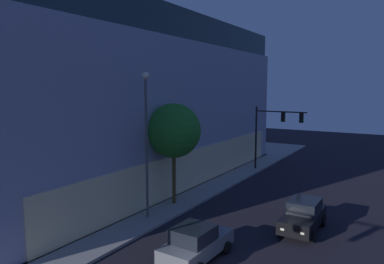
{
  "coord_description": "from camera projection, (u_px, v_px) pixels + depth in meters",
  "views": [
    {
      "loc": [
        -11.28,
        -6.48,
        8.21
      ],
      "look_at": [
        7.23,
        4.81,
        5.56
      ],
      "focal_mm": 33.6,
      "sensor_mm": 36.0,
      "label": 1
    }
  ],
  "objects": [
    {
      "name": "traffic_light_far_corner",
      "position": [
        274.0,
        126.0,
        34.79
      ],
      "size": [
        0.54,
        5.1,
        6.26
      ],
      "color": "black",
      "rests_on": "sidewalk_corner"
    },
    {
      "name": "street_lamp_sidewalk",
      "position": [
        146.0,
        129.0,
        21.93
      ],
      "size": [
        0.44,
        0.44,
        9.04
      ],
      "color": "#505050",
      "rests_on": "sidewalk_corner"
    },
    {
      "name": "sidewalk_tree",
      "position": [
        174.0,
        131.0,
        24.82
      ],
      "size": [
        3.79,
        3.79,
        7.04
      ],
      "color": "#523E1E",
      "rests_on": "sidewalk_corner"
    },
    {
      "name": "car_grey",
      "position": [
        196.0,
        243.0,
        17.23
      ],
      "size": [
        4.26,
        2.23,
        1.7
      ],
      "color": "slate",
      "rests_on": "ground"
    },
    {
      "name": "modern_building",
      "position": [
        88.0,
        100.0,
        35.18
      ],
      "size": [
        34.31,
        24.92,
        14.28
      ],
      "color": "#4C4C51",
      "rests_on": "ground"
    },
    {
      "name": "car_black",
      "position": [
        303.0,
        215.0,
        20.81
      ],
      "size": [
        4.38,
        2.0,
        1.74
      ],
      "color": "black",
      "rests_on": "ground"
    }
  ]
}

